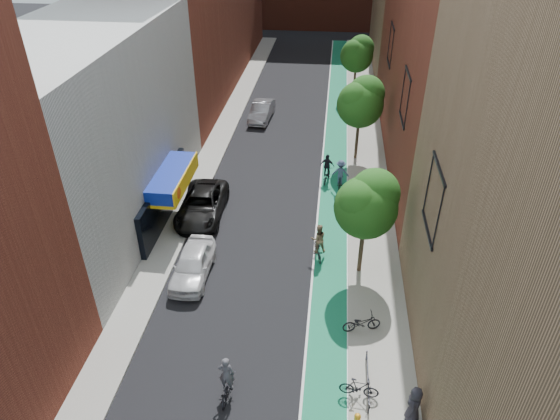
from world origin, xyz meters
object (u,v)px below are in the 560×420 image
(parked_car_black, at_px, (202,205))
(parked_car_silver, at_px, (262,111))
(cyclist_lane_far, at_px, (340,175))
(cyclist_lead, at_px, (227,383))
(cyclist_lane_near, at_px, (318,244))
(parked_car_white, at_px, (193,264))
(fire_hydrant, at_px, (357,420))
(cyclist_lane_mid, at_px, (327,171))
(pedestrian, at_px, (414,405))

(parked_car_black, height_order, parked_car_silver, parked_car_black)
(parked_car_black, bearing_deg, cyclist_lane_far, 25.33)
(cyclist_lead, distance_m, cyclist_lane_near, 10.56)
(cyclist_lane_far, bearing_deg, cyclist_lane_near, 86.55)
(parked_car_black, distance_m, parked_car_silver, 16.55)
(cyclist_lane_near, bearing_deg, cyclist_lead, 57.09)
(parked_car_black, distance_m, cyclist_lead, 14.22)
(parked_car_white, relative_size, parked_car_silver, 0.96)
(parked_car_black, xyz_separation_m, parked_car_silver, (1.60, 16.48, -0.03))
(parked_car_white, distance_m, parked_car_silver, 22.49)
(parked_car_white, relative_size, parked_car_black, 0.79)
(parked_car_silver, height_order, fire_hydrant, parked_car_silver)
(cyclist_lead, bearing_deg, parked_car_black, -70.17)
(parked_car_white, relative_size, cyclist_lane_far, 2.14)
(parked_car_silver, relative_size, fire_hydrant, 6.19)
(cyclist_lane_near, height_order, cyclist_lane_far, cyclist_lane_far)
(cyclist_lane_mid, distance_m, pedestrian, 19.94)
(parked_car_white, bearing_deg, cyclist_lane_mid, 57.90)
(cyclist_lane_mid, height_order, pedestrian, cyclist_lane_mid)
(parked_car_black, bearing_deg, pedestrian, -50.80)
(parked_car_black, xyz_separation_m, cyclist_lane_far, (9.00, 4.61, 0.21))
(parked_car_silver, xyz_separation_m, cyclist_lane_near, (6.20, -20.01, 0.13))
(parked_car_silver, xyz_separation_m, pedestrian, (10.53, -30.44, 0.28))
(parked_car_silver, distance_m, pedestrian, 32.21)
(cyclist_lead, distance_m, pedestrian, 7.75)
(fire_hydrant, bearing_deg, parked_car_black, 124.24)
(parked_car_white, bearing_deg, cyclist_lead, -65.95)
(parked_car_black, height_order, cyclist_lane_mid, cyclist_lane_mid)
(cyclist_lane_near, bearing_deg, parked_car_white, 5.76)
(cyclist_lane_mid, bearing_deg, cyclist_lead, 91.29)
(cyclist_lead, height_order, cyclist_lane_far, cyclist_lane_far)
(cyclist_lane_mid, relative_size, pedestrian, 1.14)
(parked_car_black, bearing_deg, cyclist_lane_mid, 32.87)
(parked_car_silver, bearing_deg, parked_car_white, -87.80)
(parked_car_white, distance_m, cyclist_lane_far, 13.33)
(cyclist_lead, height_order, fire_hydrant, cyclist_lead)
(parked_car_black, height_order, cyclist_lane_near, cyclist_lane_near)
(parked_car_black, xyz_separation_m, fire_hydrant, (9.90, -14.55, -0.26))
(cyclist_lane_mid, bearing_deg, parked_car_silver, -47.48)
(parked_car_silver, bearing_deg, pedestrian, -67.06)
(cyclist_lane_far, bearing_deg, parked_car_black, 32.06)
(fire_hydrant, bearing_deg, cyclist_lane_mid, 95.32)
(parked_car_black, distance_m, cyclist_lane_mid, 9.76)
(cyclist_lane_near, height_order, pedestrian, cyclist_lane_near)
(parked_car_black, bearing_deg, cyclist_lane_near, -26.14)
(cyclist_lane_mid, height_order, fire_hydrant, cyclist_lane_mid)
(parked_car_black, height_order, cyclist_lane_far, cyclist_lane_far)
(pedestrian, bearing_deg, cyclist_lead, -77.09)
(parked_car_black, bearing_deg, fire_hydrant, -57.56)
(cyclist_lane_near, distance_m, cyclist_lane_far, 8.23)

